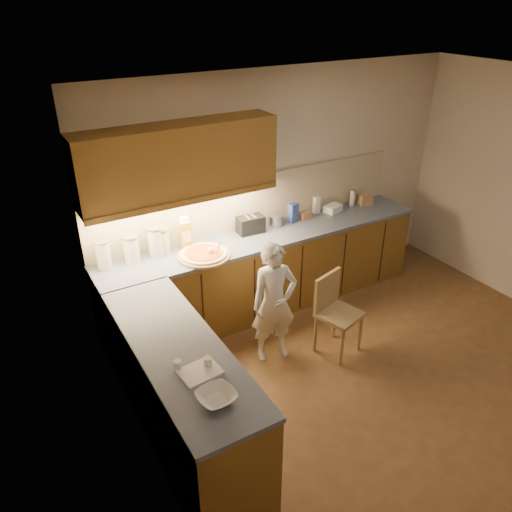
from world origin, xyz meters
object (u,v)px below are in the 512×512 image
object	(u,v)px
pizza_on_board	(204,254)
toaster	(251,225)
child	(274,303)
wooden_chair	(334,308)
oil_jug	(185,234)

from	to	relation	value
pizza_on_board	toaster	distance (m)	0.73
pizza_on_board	child	size ratio (longest dim) A/B	0.43
wooden_chair	toaster	world-z (taller)	toaster
wooden_chair	toaster	xyz separation A→B (m)	(-0.30, 1.15, 0.53)
pizza_on_board	child	distance (m)	0.86
pizza_on_board	toaster	world-z (taller)	pizza_on_board
child	toaster	xyz separation A→B (m)	(0.28, 0.94, 0.39)
pizza_on_board	child	xyz separation A→B (m)	(0.40, -0.69, -0.32)
child	toaster	distance (m)	1.05
child	wooden_chair	size ratio (longest dim) A/B	1.48
child	wooden_chair	bearing A→B (deg)	-9.52
oil_jug	toaster	size ratio (longest dim) A/B	1.17
pizza_on_board	toaster	bearing A→B (deg)	20.19
toaster	child	bearing A→B (deg)	-102.95
pizza_on_board	toaster	xyz separation A→B (m)	(0.68, 0.25, 0.07)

